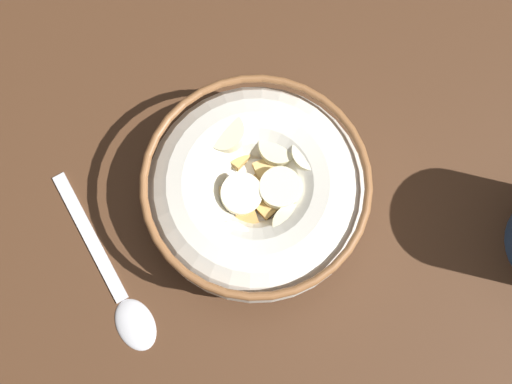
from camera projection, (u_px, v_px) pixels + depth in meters
ground_plane at (256, 204)px, 52.29cm from camera, size 95.08×95.08×2.00cm
cereal_bowl at (256, 191)px, 48.20cm from camera, size 16.49×16.49×6.09cm
spoon at (121, 297)px, 49.18cm from camera, size 2.86×15.51×0.80cm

